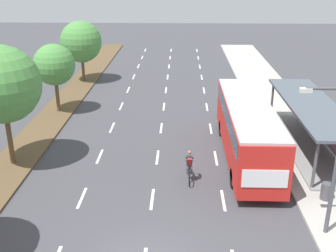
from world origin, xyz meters
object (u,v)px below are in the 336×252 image
bus_shelter (314,121)px  streetlight (334,153)px  bus (247,125)px  median_tree_third (54,65)px  median_tree_second (1,85)px  median_tree_fourth (81,42)px  cyclist (189,167)px  trash_bin (326,191)px

bus_shelter → streetlight: bearing=-103.5°
bus → median_tree_third: size_ratio=2.16×
bus → median_tree_third: 15.52m
median_tree_second → median_tree_fourth: 18.00m
median_tree_second → streetlight: 16.86m
median_tree_fourth → cyclist: bearing=-62.7°
cyclist → median_tree_second: size_ratio=0.27×
median_tree_second → bus: bearing=5.8°
bus → trash_bin: bus is taller
trash_bin → bus: bearing=123.6°
cyclist → median_tree_third: bearing=133.5°
trash_bin → bus_shelter: bearing=80.0°
median_tree_third → bus: bearing=-29.6°
median_tree_fourth → trash_bin: median_tree_fourth is taller
bus_shelter → cyclist: size_ratio=6.20×
bus_shelter → trash_bin: bearing=-100.0°
median_tree_fourth → streetlight: streetlight is taller
bus_shelter → median_tree_fourth: bearing=139.3°
bus → median_tree_fourth: 21.46m
bus_shelter → median_tree_fourth: 23.51m
streetlight → trash_bin: 4.37m
bus_shelter → median_tree_second: median_tree_second is taller
median_tree_second → streetlight: bearing=-21.2°
bus → median_tree_second: size_ratio=1.66×
cyclist → median_tree_second: 11.00m
bus_shelter → streetlight: 9.26m
bus_shelter → bus: bus is taller
cyclist → trash_bin: (6.60, -1.89, -0.22)m
median_tree_second → streetlight: (15.70, -6.10, -0.90)m
median_tree_third → streetlight: size_ratio=0.80×
bus_shelter → median_tree_fourth: median_tree_fourth is taller
cyclist → median_tree_third: size_ratio=0.35×
median_tree_third → median_tree_fourth: (-0.05, 8.99, 0.15)m
trash_bin → cyclist: bearing=164.0°
streetlight → trash_bin: bearing=68.8°
bus_shelter → bus: 4.48m
median_tree_fourth → streetlight: (15.63, -24.08, -0.04)m
bus_shelter → median_tree_second: (-17.81, -2.69, 2.92)m
bus_shelter → median_tree_fourth: size_ratio=1.95×
cyclist → streetlight: (5.57, -4.54, 3.10)m
median_tree_third → cyclist: bearing=-46.5°
cyclist → trash_bin: 6.87m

